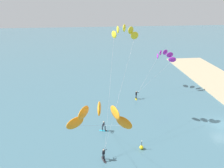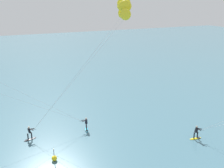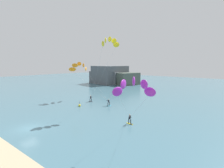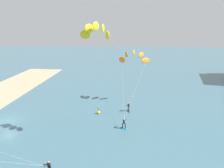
% 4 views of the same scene
% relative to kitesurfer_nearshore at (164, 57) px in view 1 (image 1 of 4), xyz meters
% --- Properties ---
extents(ground_plane, '(240.00, 240.00, 0.00)m').
position_rel_kitesurfer_nearshore_xyz_m(ground_plane, '(-16.22, -5.06, -7.30)').
color(ground_plane, '#426B7A').
extents(kitesurfer_nearshore, '(8.24, 9.32, 8.79)m').
position_rel_kitesurfer_nearshore_xyz_m(kitesurfer_nearshore, '(0.00, 0.00, 0.00)').
color(kitesurfer_nearshore, yellow).
rests_on(kitesurfer_nearshore, ground).
extents(kitesurfer_mid_water, '(13.44, 6.20, 10.67)m').
position_rel_kitesurfer_nearshore_xyz_m(kitesurfer_mid_water, '(-27.26, 15.37, 1.73)').
color(kitesurfer_mid_water, '#23ADD1').
rests_on(kitesurfer_mid_water, ground).
extents(kitesurfer_far_out, '(12.04, 6.52, 15.75)m').
position_rel_kitesurfer_nearshore_xyz_m(kitesurfer_far_out, '(-13.07, 10.93, 6.63)').
color(kitesurfer_far_out, '#333338').
rests_on(kitesurfer_far_out, ground).
extents(marker_buoy, '(0.56, 0.56, 1.38)m').
position_rel_kitesurfer_nearshore_xyz_m(marker_buoy, '(-20.89, 9.42, -7.00)').
color(marker_buoy, yellow).
rests_on(marker_buoy, ground).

